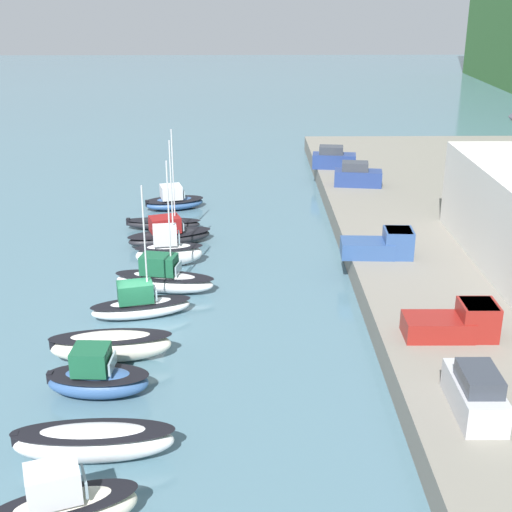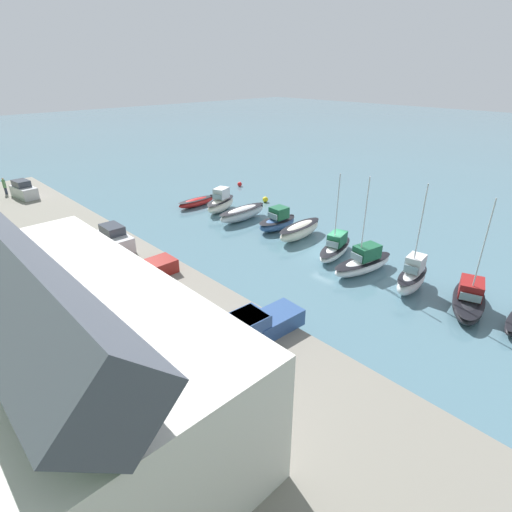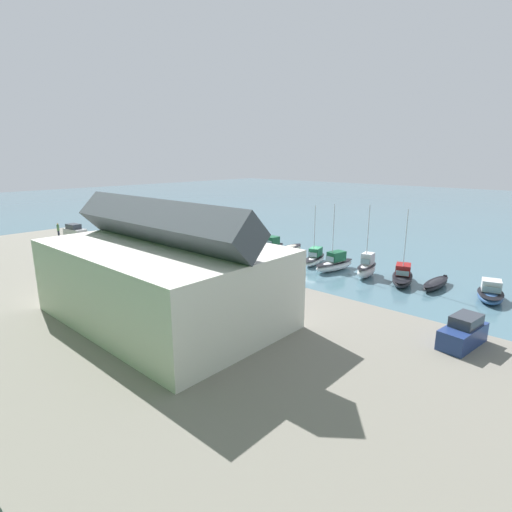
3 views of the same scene
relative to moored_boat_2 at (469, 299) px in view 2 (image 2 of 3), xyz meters
name	(u,v)px [view 2 (image 2 of 3)]	position (x,y,z in m)	size (l,w,h in m)	color
ground_plane	(329,254)	(13.16, -0.38, -0.82)	(320.00, 320.00, 0.00)	slate
quay_promenade	(15,391)	(13.16, 27.50, -0.01)	(91.10, 29.16, 1.60)	gray
harbor_clubhouse	(30,363)	(8.93, 27.01, 4.26)	(19.70, 12.28, 9.76)	silver
moored_boat_2	(469,299)	(0.00, 0.00, 0.00)	(4.23, 6.84, 8.83)	black
moored_boat_3	(412,277)	(4.34, 0.43, 0.32)	(2.31, 4.96, 8.98)	white
moored_boat_4	(364,262)	(8.79, 0.55, 0.10)	(3.16, 6.85, 8.71)	white
moored_boat_5	(335,248)	(12.57, -0.46, 0.01)	(3.25, 6.27, 8.14)	white
moored_boat_6	(300,230)	(17.81, -1.28, 0.06)	(2.38, 6.60, 1.68)	white
moored_boat_7	(278,222)	(21.16, -1.37, 0.12)	(2.46, 5.10, 2.57)	#33568E
moored_boat_8	(242,213)	(26.16, -0.55, 0.02)	(2.19, 6.95, 1.60)	silver
moored_boat_9	(221,203)	(30.51, -0.79, 0.27)	(3.65, 5.78, 2.93)	white
moored_boat_10	(196,202)	(34.22, 0.32, -0.25)	(1.49, 5.50, 1.05)	red
parked_car_2	(115,239)	(25.29, 15.65, 1.71)	(4.22, 1.84, 2.16)	#B7B7BC
parked_car_3	(24,190)	(48.06, 16.81, 1.71)	(4.38, 2.27, 2.16)	#B7B7BC
pickup_truck_0	(141,270)	(18.39, 16.86, 1.61)	(2.04, 4.75, 1.90)	maroon
pickup_truck_1	(262,323)	(6.82, 15.07, 1.61)	(2.19, 4.82, 1.90)	#2D4C84
person_on_quay	(5,186)	(51.31, 18.13, 1.89)	(0.40, 0.40, 2.14)	#232838
mooring_buoy_0	(265,199)	(29.21, -7.43, -0.44)	(0.76, 0.76, 0.76)	yellow
mooring_buoy_1	(240,184)	(37.55, -10.16, -0.47)	(0.68, 0.68, 0.68)	red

